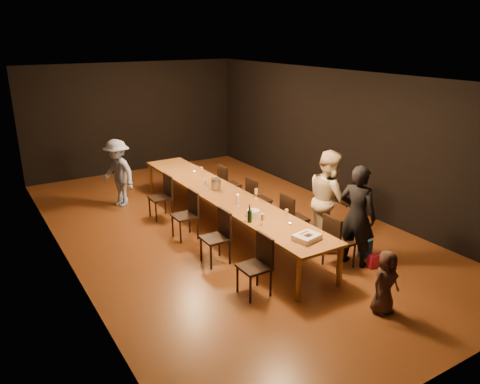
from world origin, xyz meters
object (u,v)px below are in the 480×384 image
chair_right_0 (340,241)px  chair_left_2 (185,215)px  chair_right_1 (295,218)px  chair_right_2 (259,199)px  chair_left_1 (215,238)px  birthday_cake (307,237)px  man_blue (118,173)px  champagne_bottle (250,213)px  chair_left_3 (160,197)px  woman_tan (329,199)px  plate_stack (253,214)px  woman_birthday (357,216)px  child (385,282)px  chair_right_3 (230,184)px  chair_left_0 (254,266)px  ice_bucket (216,184)px  table (223,196)px

chair_right_0 → chair_left_2: size_ratio=1.00×
chair_right_1 → chair_right_2: (0.00, 1.20, 0.00)m
chair_left_1 → birthday_cake: 1.64m
chair_left_1 → man_blue: size_ratio=0.61×
champagne_bottle → man_blue: bearing=104.2°
chair_left_3 → champagne_bottle: size_ratio=2.99×
woman_tan → plate_stack: bearing=100.9°
chair_left_1 → man_blue: 3.65m
woman_birthday → man_blue: bearing=5.2°
chair_left_1 → champagne_bottle: bearing=-121.4°
child → chair_right_1: bearing=81.2°
champagne_bottle → child: bearing=-70.4°
chair_right_2 → chair_right_1: bearing=-0.0°
birthday_cake → chair_right_0: bearing=-2.2°
chair_left_1 → child: size_ratio=1.00×
chair_right_3 → woman_tan: size_ratio=0.51×
chair_left_3 → woman_birthday: (2.00, -3.66, 0.41)m
plate_stack → chair_right_2: bearing=52.5°
chair_left_2 → woman_tan: bearing=-128.5°
chair_right_2 → chair_left_0: size_ratio=1.00×
woman_birthday → man_blue: 5.47m
chair_left_3 → woman_birthday: woman_birthday is taller
chair_right_1 → champagne_bottle: (-1.20, -0.30, 0.44)m
man_blue → ice_bucket: bearing=13.3°
chair_left_2 → birthday_cake: (0.86, -2.55, 0.33)m
child → champagne_bottle: champagne_bottle is taller
chair_right_1 → chair_left_0: 2.08m
chair_left_1 → woman_tan: 2.18m
table → chair_right_3: size_ratio=6.45×
chair_right_1 → chair_left_1: 1.70m
chair_left_3 → woman_tan: bearing=-143.9°
chair_left_1 → chair_right_0: bearing=-125.2°
woman_birthday → woman_tan: bearing=-28.2°
chair_right_2 → chair_right_0: bearing=-0.0°
ice_bucket → chair_left_0: bearing=-107.4°
table → woman_tan: bearing=-53.3°
table → chair_right_1: chair_right_1 is taller
chair_right_3 → woman_tan: woman_tan is taller
chair_right_2 → chair_left_0: bearing=-35.3°
champagne_bottle → chair_left_0: bearing=-119.0°
chair_right_1 → woman_birthday: woman_birthday is taller
champagne_bottle → chair_left_3: bearing=100.4°
chair_right_1 → man_blue: bearing=-148.7°
woman_birthday → chair_right_1: bearing=-8.5°
man_blue → child: man_blue is taller
chair_right_2 → chair_left_2: bearing=-90.0°
chair_left_3 → table: bearing=-144.7°
chair_left_3 → man_blue: bearing=22.2°
chair_right_0 → champagne_bottle: (-1.20, 0.90, 0.44)m
man_blue → plate_stack: (1.16, -3.75, 0.05)m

